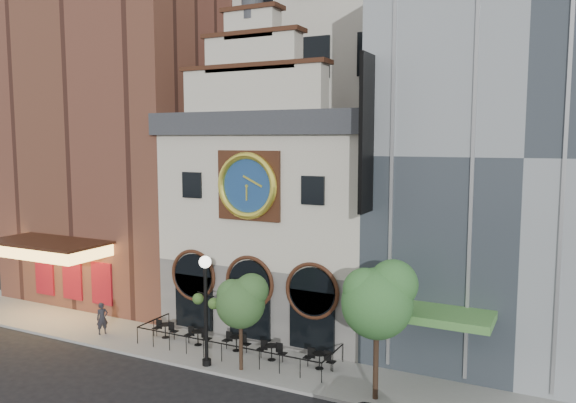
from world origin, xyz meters
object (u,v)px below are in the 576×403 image
(bistro_1, at_px, (198,337))
(bistro_2, at_px, (236,342))
(bistro_0, at_px, (165,329))
(bistro_4, at_px, (319,359))
(pedestrian, at_px, (102,318))
(lamppost, at_px, (206,298))
(tree_right, at_px, (379,298))
(bistro_3, at_px, (272,351))
(tree_left, at_px, (242,300))

(bistro_1, relative_size, bistro_2, 1.00)
(bistro_0, xyz_separation_m, bistro_4, (9.17, -0.04, 0.00))
(bistro_0, bearing_deg, pedestrian, -162.59)
(bistro_2, bearing_deg, bistro_1, -174.17)
(bistro_1, height_order, lamppost, lamppost)
(bistro_1, bearing_deg, bistro_4, 0.59)
(tree_right, bearing_deg, bistro_3, 164.74)
(bistro_4, relative_size, tree_right, 0.27)
(pedestrian, bearing_deg, bistro_2, -53.51)
(bistro_3, relative_size, tree_left, 0.34)
(tree_right, bearing_deg, pedestrian, 177.71)
(bistro_2, distance_m, lamppost, 3.59)
(lamppost, height_order, tree_right, tree_right)
(bistro_3, bearing_deg, pedestrian, -174.63)
(tree_left, bearing_deg, bistro_2, 128.60)
(bistro_2, bearing_deg, bistro_4, -1.90)
(tree_left, bearing_deg, bistro_3, 66.19)
(tree_left, xyz_separation_m, tree_right, (6.56, 0.00, 0.95))
(pedestrian, bearing_deg, bistro_1, -52.41)
(bistro_3, distance_m, pedestrian, 10.22)
(bistro_1, bearing_deg, bistro_0, 177.27)
(bistro_2, xyz_separation_m, tree_right, (8.05, -1.86, 3.85))
(bistro_0, xyz_separation_m, tree_right, (12.53, -1.74, 3.85))
(bistro_0, bearing_deg, tree_right, -7.90)
(bistro_1, height_order, tree_right, tree_right)
(bistro_2, height_order, bistro_3, same)
(tree_right, bearing_deg, bistro_2, 167.00)
(bistro_1, height_order, bistro_3, same)
(bistro_2, bearing_deg, bistro_3, -6.77)
(bistro_0, distance_m, bistro_3, 6.67)
(bistro_1, height_order, bistro_2, same)
(bistro_3, xyz_separation_m, tree_right, (5.86, -1.60, 3.85))
(tree_right, bearing_deg, bistro_1, 170.98)
(bistro_0, distance_m, pedestrian, 3.69)
(bistro_3, height_order, tree_right, tree_right)
(bistro_3, distance_m, tree_right, 7.19)
(bistro_1, xyz_separation_m, tree_left, (3.72, -1.64, 2.91))
(tree_right, bearing_deg, bistro_4, 153.10)
(lamppost, height_order, tree_left, lamppost)
(bistro_0, height_order, bistro_3, same)
(bistro_1, xyz_separation_m, pedestrian, (-5.74, -0.99, 0.42))
(tree_right, bearing_deg, tree_left, -179.96)
(tree_left, bearing_deg, bistro_1, 156.24)
(bistro_4, bearing_deg, tree_right, -26.90)
(tree_left, bearing_deg, bistro_4, 28.02)
(pedestrian, height_order, lamppost, lamppost)
(lamppost, bearing_deg, bistro_1, 150.45)
(bistro_1, height_order, bistro_4, same)
(bistro_1, xyz_separation_m, bistro_4, (6.92, 0.07, 0.00))
(bistro_1, xyz_separation_m, lamppost, (1.93, -1.96, 2.83))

